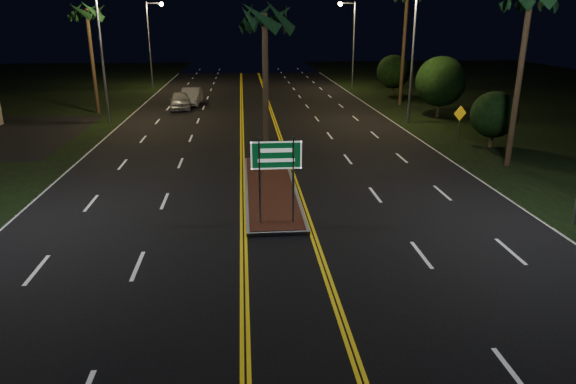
{
  "coord_description": "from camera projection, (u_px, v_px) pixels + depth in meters",
  "views": [
    {
      "loc": [
        -1.12,
        -14.62,
        7.22
      ],
      "look_at": [
        0.26,
        1.1,
        1.9
      ],
      "focal_mm": 32.0,
      "sensor_mm": 36.0,
      "label": 1
    }
  ],
  "objects": [
    {
      "name": "streetlight_right_far",
      "position": [
        351.0,
        35.0,
        54.93
      ],
      "size": [
        1.91,
        0.44,
        9.0
      ],
      "color": "gray",
      "rests_on": "ground"
    },
    {
      "name": "shrub_near",
      "position": [
        494.0,
        115.0,
        29.92
      ],
      "size": [
        2.7,
        2.7,
        3.3
      ],
      "color": "#382819",
      "rests_on": "ground"
    },
    {
      "name": "palm_left_far",
      "position": [
        87.0,
        12.0,
        39.09
      ],
      "size": [
        2.4,
        2.4,
        8.8
      ],
      "color": "#382819",
      "rests_on": "ground"
    },
    {
      "name": "median_island",
      "position": [
        270.0,
        189.0,
        22.78
      ],
      "size": [
        2.25,
        10.25,
        0.17
      ],
      "color": "gray",
      "rests_on": "ground"
    },
    {
      "name": "car_near",
      "position": [
        180.0,
        99.0,
        43.3
      ],
      "size": [
        2.64,
        5.16,
        1.65
      ],
      "primitive_type": "imported",
      "rotation": [
        0.0,
        0.0,
        0.11
      ],
      "color": "#B2B3B9",
      "rests_on": "ground"
    },
    {
      "name": "shrub_far",
      "position": [
        393.0,
        72.0,
        50.59
      ],
      "size": [
        3.24,
        3.24,
        3.96
      ],
      "color": "#382819",
      "rests_on": "ground"
    },
    {
      "name": "car_far",
      "position": [
        191.0,
        95.0,
        45.47
      ],
      "size": [
        2.45,
        5.26,
        1.72
      ],
      "primitive_type": "imported",
      "rotation": [
        0.0,
        0.0,
        -0.05
      ],
      "color": "#999BA2",
      "rests_on": "ground"
    },
    {
      "name": "streetlight_left_far",
      "position": [
        152.0,
        35.0,
        55.05
      ],
      "size": [
        1.91,
        0.44,
        9.0
      ],
      "color": "gray",
      "rests_on": "ground"
    },
    {
      "name": "streetlight_left_mid",
      "position": [
        106.0,
        43.0,
        36.17
      ],
      "size": [
        1.91,
        0.44,
        9.0
      ],
      "color": "gray",
      "rests_on": "ground"
    },
    {
      "name": "highway_sign",
      "position": [
        276.0,
        163.0,
        18.07
      ],
      "size": [
        1.8,
        0.08,
        3.2
      ],
      "color": "gray",
      "rests_on": "ground"
    },
    {
      "name": "streetlight_right_mid",
      "position": [
        408.0,
        43.0,
        36.05
      ],
      "size": [
        1.91,
        0.44,
        9.0
      ],
      "color": "gray",
      "rests_on": "ground"
    },
    {
      "name": "warning_sign",
      "position": [
        460.0,
        119.0,
        31.53
      ],
      "size": [
        0.89,
        0.34,
        2.23
      ],
      "rotation": [
        0.0,
        0.0,
        0.33
      ],
      "color": "gray",
      "rests_on": "ground"
    },
    {
      "name": "shrub_mid",
      "position": [
        441.0,
        81.0,
        39.15
      ],
      "size": [
        3.78,
        3.78,
        4.62
      ],
      "color": "#382819",
      "rests_on": "ground"
    },
    {
      "name": "palm_median",
      "position": [
        265.0,
        18.0,
        23.79
      ],
      "size": [
        2.4,
        2.4,
        8.3
      ],
      "color": "#382819",
      "rests_on": "ground"
    },
    {
      "name": "ground",
      "position": [
        283.0,
        260.0,
        16.2
      ],
      "size": [
        120.0,
        120.0,
        0.0
      ],
      "primitive_type": "plane",
      "color": "black",
      "rests_on": "ground"
    }
  ]
}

